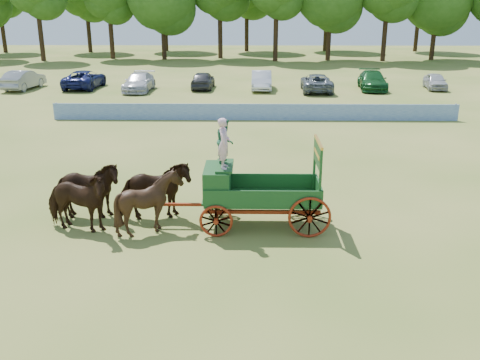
% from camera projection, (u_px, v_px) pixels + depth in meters
% --- Properties ---
extents(ground, '(160.00, 160.00, 0.00)m').
position_uv_depth(ground, '(291.00, 237.00, 17.35)').
color(ground, '#998B45').
rests_on(ground, ground).
extents(horse_lead_left, '(2.64, 1.67, 2.07)m').
position_uv_depth(horse_lead_left, '(76.00, 202.00, 17.47)').
color(horse_lead_left, '#33200E').
rests_on(horse_lead_left, ground).
extents(horse_lead_right, '(2.51, 1.25, 2.07)m').
position_uv_depth(horse_lead_right, '(86.00, 191.00, 18.52)').
color(horse_lead_right, '#33200E').
rests_on(horse_lead_right, ground).
extents(horse_wheel_left, '(2.20, 2.05, 2.07)m').
position_uv_depth(horse_wheel_left, '(149.00, 202.00, 17.43)').
color(horse_wheel_left, '#33200E').
rests_on(horse_wheel_left, ground).
extents(horse_wheel_right, '(2.63, 1.62, 2.07)m').
position_uv_depth(horse_wheel_right, '(155.00, 191.00, 18.48)').
color(horse_wheel_right, '#33200E').
rests_on(horse_wheel_right, ground).
extents(farm_dray, '(6.00, 2.00, 3.79)m').
position_uv_depth(farm_dray, '(240.00, 180.00, 17.74)').
color(farm_dray, maroon).
rests_on(farm_dray, ground).
extents(sponsor_banner, '(26.00, 0.08, 1.05)m').
position_uv_depth(sponsor_banner, '(255.00, 112.00, 34.27)').
color(sponsor_banner, '#1C4698').
rests_on(sponsor_banner, ground).
extents(parked_cars, '(42.79, 7.24, 1.64)m').
position_uv_depth(parked_cars, '(199.00, 81.00, 46.01)').
color(parked_cars, silver).
rests_on(parked_cars, ground).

